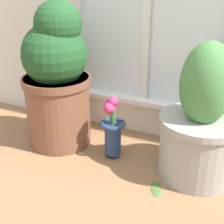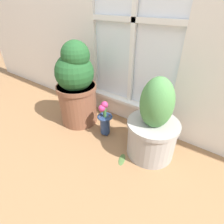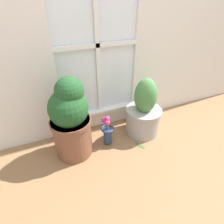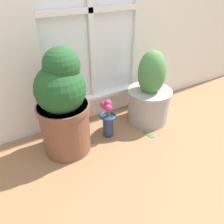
# 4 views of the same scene
# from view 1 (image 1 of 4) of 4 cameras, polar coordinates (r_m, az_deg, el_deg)

# --- Properties ---
(ground_plane) EXTENTS (10.00, 10.00, 0.00)m
(ground_plane) POSITION_cam_1_polar(r_m,az_deg,el_deg) (1.35, -2.31, -12.94)
(ground_plane) COLOR olive
(potted_plant_left) EXTENTS (0.33, 0.33, 0.71)m
(potted_plant_left) POSITION_cam_1_polar(r_m,az_deg,el_deg) (1.53, -10.05, 6.13)
(potted_plant_left) COLOR brown
(potted_plant_left) RESTS_ON ground_plane
(potted_plant_right) EXTENTS (0.35, 0.35, 0.59)m
(potted_plant_right) POSITION_cam_1_polar(r_m,az_deg,el_deg) (1.34, 15.97, -2.50)
(potted_plant_right) COLOR #9E9993
(potted_plant_right) RESTS_ON ground_plane
(flower_vase) EXTENTS (0.12, 0.12, 0.31)m
(flower_vase) POSITION_cam_1_polar(r_m,az_deg,el_deg) (1.45, 0.06, -2.77)
(flower_vase) COLOR navy
(flower_vase) RESTS_ON ground_plane
(fallen_leaf) EXTENTS (0.08, 0.12, 0.01)m
(fallen_leaf) POSITION_cam_1_polar(r_m,az_deg,el_deg) (1.33, 8.07, -13.63)
(fallen_leaf) COLOR #476633
(fallen_leaf) RESTS_ON ground_plane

